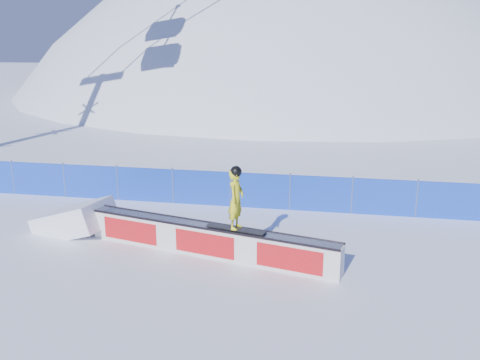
# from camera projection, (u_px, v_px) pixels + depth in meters

# --- Properties ---
(ground) EXTENTS (160.00, 160.00, 0.00)m
(ground) POSITION_uv_depth(u_px,v_px,m) (159.00, 258.00, 13.95)
(ground) COLOR white
(ground) RESTS_ON ground
(snow_hill) EXTENTS (64.00, 64.00, 64.00)m
(snow_hill) POSITION_uv_depth(u_px,v_px,m) (290.00, 255.00, 58.58)
(snow_hill) COLOR silver
(snow_hill) RESTS_ON ground
(safety_fence) EXTENTS (22.05, 0.05, 1.30)m
(safety_fence) POSITION_uv_depth(u_px,v_px,m) (201.00, 188.00, 18.05)
(safety_fence) COLOR #143DC0
(safety_fence) RESTS_ON ground
(rail_box) EXTENTS (7.03, 2.15, 0.85)m
(rail_box) POSITION_uv_depth(u_px,v_px,m) (208.00, 240.00, 14.01)
(rail_box) COLOR silver
(rail_box) RESTS_ON ground
(snow_ramp) EXTENTS (2.54, 1.91, 1.42)m
(snow_ramp) POSITION_uv_depth(u_px,v_px,m) (76.00, 230.00, 15.86)
(snow_ramp) COLOR white
(snow_ramp) RESTS_ON ground
(snowboarder) EXTENTS (1.61, 0.65, 1.66)m
(snowboarder) POSITION_uv_depth(u_px,v_px,m) (236.00, 199.00, 13.36)
(snowboarder) COLOR black
(snowboarder) RESTS_ON rail_box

